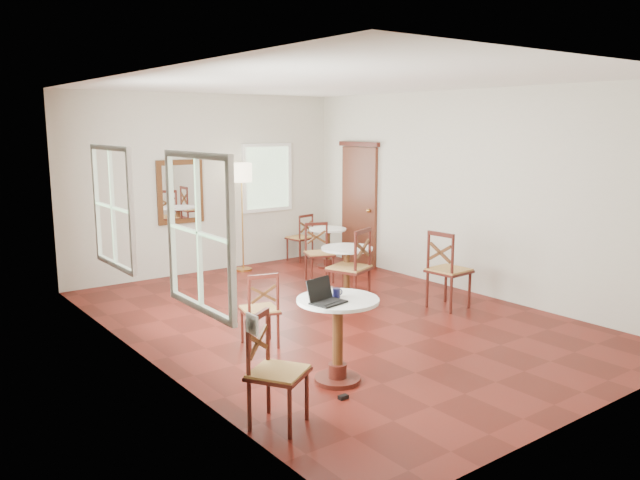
# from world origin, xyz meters

# --- Properties ---
(ground) EXTENTS (7.00, 7.00, 0.00)m
(ground) POSITION_xyz_m (0.00, 0.00, 0.00)
(ground) COLOR #59160F
(ground) RESTS_ON ground
(room_shell) EXTENTS (5.02, 7.02, 3.01)m
(room_shell) POSITION_xyz_m (-0.06, 0.27, 1.89)
(room_shell) COLOR beige
(room_shell) RESTS_ON ground
(cafe_table_near) EXTENTS (0.80, 0.80, 0.84)m
(cafe_table_near) POSITION_xyz_m (-1.23, -1.62, 0.52)
(cafe_table_near) COLOR #491912
(cafe_table_near) RESTS_ON ground
(cafe_table_mid) EXTENTS (0.73, 0.73, 0.77)m
(cafe_table_mid) POSITION_xyz_m (0.70, 0.60, 0.48)
(cafe_table_mid) COLOR #491912
(cafe_table_mid) RESTS_ON ground
(cafe_table_back) EXTENTS (0.66, 0.66, 0.70)m
(cafe_table_back) POSITION_xyz_m (1.80, 2.46, 0.43)
(cafe_table_back) COLOR #491912
(cafe_table_back) RESTS_ON ground
(chair_near_a) EXTENTS (0.49, 0.49, 0.87)m
(chair_near_a) POSITION_xyz_m (-1.30, -0.31, 0.43)
(chair_near_a) COLOR #491912
(chair_near_a) RESTS_ON ground
(chair_near_b) EXTENTS (0.61, 0.61, 0.96)m
(chair_near_b) POSITION_xyz_m (-2.21, -2.03, 0.48)
(chair_near_b) COLOR #491912
(chair_near_b) RESTS_ON ground
(chair_mid_a) EXTENTS (0.66, 0.66, 1.10)m
(chair_mid_a) POSITION_xyz_m (0.57, 0.34, 0.55)
(chair_mid_a) COLOR #491912
(chair_mid_a) RESTS_ON ground
(chair_mid_b) EXTENTS (0.53, 0.53, 1.08)m
(chair_mid_b) POSITION_xyz_m (1.55, -0.54, 0.54)
(chair_mid_b) COLOR #491912
(chair_mid_b) RESTS_ON ground
(chair_back_a) EXTENTS (0.46, 0.46, 0.88)m
(chair_back_a) POSITION_xyz_m (1.74, 3.20, 0.44)
(chair_back_a) COLOR #491912
(chair_back_a) RESTS_ON ground
(chair_back_b) EXTENTS (0.56, 0.56, 0.93)m
(chair_back_b) POSITION_xyz_m (1.07, 1.75, 0.47)
(chair_back_b) COLOR #491912
(chair_back_b) RESTS_ON ground
(floor_lamp) EXTENTS (0.36, 0.36, 1.85)m
(floor_lamp) POSITION_xyz_m (0.48, 3.15, 1.57)
(floor_lamp) COLOR #BF8C3F
(floor_lamp) RESTS_ON ground
(laptop) EXTENTS (0.36, 0.32, 0.22)m
(laptop) POSITION_xyz_m (-1.42, -1.66, 0.90)
(laptop) COLOR black
(laptop) RESTS_ON cafe_table_near
(mouse) EXTENTS (0.10, 0.08, 0.03)m
(mouse) POSITION_xyz_m (-1.12, -1.47, 0.86)
(mouse) COLOR black
(mouse) RESTS_ON cafe_table_near
(navy_mug) EXTENTS (0.11, 0.08, 0.09)m
(navy_mug) POSITION_xyz_m (-1.22, -1.58, 0.89)
(navy_mug) COLOR #111036
(navy_mug) RESTS_ON cafe_table_near
(water_glass) EXTENTS (0.06, 0.06, 0.10)m
(water_glass) POSITION_xyz_m (-1.25, -1.53, 0.90)
(water_glass) COLOR white
(water_glass) RESTS_ON cafe_table_near
(power_adapter) EXTENTS (0.09, 0.06, 0.04)m
(power_adapter) POSITION_xyz_m (-1.44, -1.97, 0.02)
(power_adapter) COLOR black
(power_adapter) RESTS_ON ground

